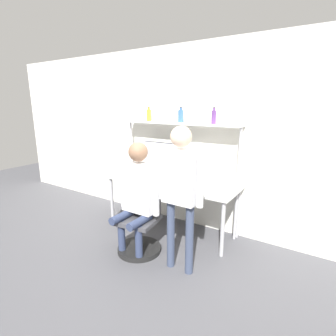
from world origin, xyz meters
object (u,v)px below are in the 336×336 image
at_px(laptop, 167,177).
at_px(office_chair, 140,230).
at_px(bottle_amber, 149,115).
at_px(person_standing, 181,182).
at_px(cell_phone, 182,185).
at_px(monitor, 162,157).
at_px(bottle_blue, 181,116).
at_px(person_seated, 137,189).
at_px(bottle_purple, 214,117).

bearing_deg(laptop, office_chair, -88.88).
bearing_deg(bottle_amber, person_standing, -40.86).
bearing_deg(laptop, cell_phone, -10.48).
xyz_separation_m(monitor, cell_phone, (0.56, -0.33, -0.28)).
bearing_deg(bottle_blue, laptop, -100.82).
xyz_separation_m(person_seated, bottle_purple, (0.55, 0.98, 0.85)).
distance_m(monitor, person_seated, 1.04).
distance_m(cell_phone, person_standing, 0.83).
distance_m(laptop, office_chair, 0.86).
bearing_deg(office_chair, monitor, 107.36).
bearing_deg(person_seated, bottle_amber, 119.04).
height_order(laptop, person_seated, person_seated).
bearing_deg(bottle_purple, bottle_blue, 180.00).
xyz_separation_m(person_seated, bottle_amber, (-0.54, 0.98, 0.85)).
relative_size(cell_phone, bottle_purple, 0.67).
bearing_deg(cell_phone, person_standing, -61.36).
relative_size(office_chair, bottle_amber, 4.15).
height_order(person_seated, bottle_blue, bottle_blue).
bearing_deg(bottle_amber, cell_phone, -22.64).
relative_size(monitor, bottle_purple, 2.94).
relative_size(cell_phone, office_chair, 0.16).
bearing_deg(monitor, person_standing, -47.48).
bearing_deg(person_standing, bottle_blue, 120.49).
relative_size(laptop, person_seated, 0.21).
bearing_deg(person_seated, person_standing, -3.74).
bearing_deg(monitor, person_seated, -73.02).
height_order(person_standing, bottle_blue, bottle_blue).
bearing_deg(bottle_blue, person_seated, -92.07).
height_order(office_chair, bottle_amber, bottle_amber).
relative_size(monitor, laptop, 2.21).
xyz_separation_m(office_chair, bottle_amber, (-0.54, 0.93, 1.41)).
relative_size(cell_phone, bottle_blue, 0.68).
distance_m(monitor, bottle_purple, 1.06).
bearing_deg(laptop, person_standing, -48.34).
bearing_deg(bottle_blue, bottle_purple, 0.00).
distance_m(monitor, laptop, 0.45).
xyz_separation_m(monitor, bottle_purple, (0.84, 0.00, 0.64)).
height_order(monitor, person_seated, person_seated).
bearing_deg(office_chair, laptop, 91.12).
height_order(person_standing, bottle_amber, bottle_amber).
bearing_deg(laptop, bottle_purple, 26.60).
height_order(monitor, laptop, monitor).
relative_size(monitor, person_standing, 0.40).
relative_size(monitor, person_seated, 0.46).
bearing_deg(bottle_blue, bottle_amber, 180.00).
distance_m(person_seated, bottle_purple, 1.41).
distance_m(bottle_purple, bottle_amber, 1.09).
bearing_deg(person_seated, bottle_purple, 60.75).
relative_size(office_chair, bottle_blue, 4.12).
bearing_deg(bottle_amber, bottle_blue, -0.00).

